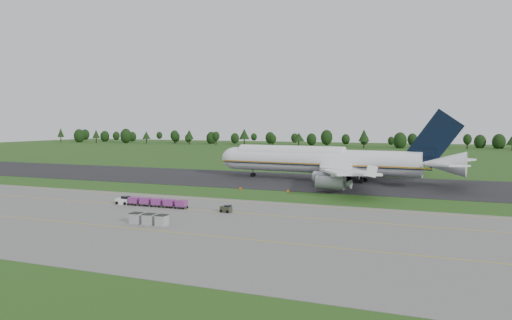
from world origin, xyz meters
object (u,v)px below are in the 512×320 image
at_px(edge_markers, 264,190).
at_px(aircraft, 326,161).
at_px(utility_cart, 226,209).
at_px(uld_row, 149,219).
at_px(baggage_train, 150,202).

bearing_deg(edge_markers, aircraft, 72.24).
xyz_separation_m(utility_cart, uld_row, (-6.68, -14.23, 0.33)).
relative_size(aircraft, edge_markers, 5.57).
relative_size(aircraft, baggage_train, 4.48).
distance_m(baggage_train, uld_row, 17.56).
bearing_deg(baggage_train, uld_row, -56.45).
bearing_deg(baggage_train, aircraft, 68.91).
distance_m(baggage_train, utility_cart, 16.39).
xyz_separation_m(baggage_train, utility_cart, (16.39, -0.41, -0.33)).
bearing_deg(edge_markers, baggage_train, -114.04).
distance_m(uld_row, edge_markers, 42.94).
distance_m(aircraft, uld_row, 69.90).
bearing_deg(utility_cart, edge_markers, 97.57).
distance_m(aircraft, edge_markers, 27.81).
height_order(uld_row, edge_markers, uld_row).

